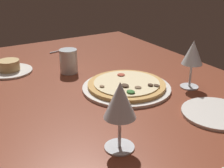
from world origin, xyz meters
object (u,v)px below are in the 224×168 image
at_px(wine_glass_near, 120,103).
at_px(side_plate, 216,113).
at_px(wine_glass_far, 193,54).
at_px(ramekin_on_saucer, 9,68).
at_px(water_glass, 69,62).
at_px(spoon, 64,50).
at_px(pizza_main, 127,86).

distance_m(wine_glass_near, side_plate, 0.35).
relative_size(wine_glass_far, side_plate, 0.84).
bearing_deg(wine_glass_near, wine_glass_far, -65.50).
xyz_separation_m(ramekin_on_saucer, side_plate, (-0.66, -0.43, -0.01)).
height_order(wine_glass_near, water_glass, wine_glass_near).
bearing_deg(side_plate, ramekin_on_saucer, 33.05).
distance_m(water_glass, spoon, 0.31).
height_order(water_glass, spoon, water_glass).
height_order(ramekin_on_saucer, wine_glass_far, wine_glass_far).
height_order(pizza_main, side_plate, pizza_main).
xyz_separation_m(pizza_main, wine_glass_far, (-0.10, -0.20, 0.11)).
distance_m(ramekin_on_saucer, water_glass, 0.24).
distance_m(wine_glass_far, wine_glass_near, 0.44).
xyz_separation_m(pizza_main, water_glass, (0.25, 0.10, 0.03)).
relative_size(ramekin_on_saucer, wine_glass_far, 1.05).
bearing_deg(wine_glass_near, ramekin_on_saucer, 8.78).
bearing_deg(side_plate, water_glass, 23.06).
bearing_deg(pizza_main, wine_glass_near, 143.97).
distance_m(water_glass, side_plate, 0.58).
distance_m(wine_glass_near, spoon, 0.86).
xyz_separation_m(ramekin_on_saucer, water_glass, (-0.12, -0.20, 0.03)).
bearing_deg(ramekin_on_saucer, water_glass, -121.44).
bearing_deg(wine_glass_near, water_glass, -10.52).
bearing_deg(wine_glass_far, pizza_main, 64.01).
xyz_separation_m(ramekin_on_saucer, wine_glass_far, (-0.47, -0.50, 0.10)).
bearing_deg(ramekin_on_saucer, side_plate, -146.95).
xyz_separation_m(wine_glass_far, wine_glass_near, (-0.18, 0.40, 0.00)).
bearing_deg(pizza_main, wine_glass_far, -115.99).
distance_m(wine_glass_far, side_plate, 0.23).
height_order(wine_glass_far, wine_glass_near, wine_glass_near).
relative_size(pizza_main, water_glass, 3.25).
xyz_separation_m(pizza_main, spoon, (0.55, 0.01, -0.01)).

